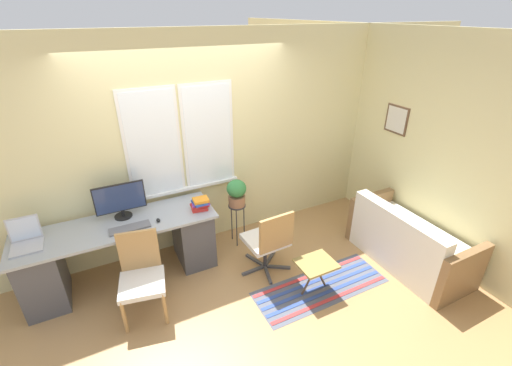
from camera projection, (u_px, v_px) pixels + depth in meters
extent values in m
plane|color=tan|center=(217.00, 269.00, 4.22)|extent=(14.00, 14.00, 0.00)
cube|color=beige|center=(190.00, 147.00, 4.19)|extent=(9.00, 0.06, 2.70)
cube|color=white|center=(153.00, 145.00, 3.93)|extent=(0.65, 0.02, 1.30)
cube|color=white|center=(153.00, 145.00, 3.93)|extent=(0.58, 0.01, 1.23)
cube|color=white|center=(209.00, 136.00, 4.20)|extent=(0.65, 0.02, 1.30)
cube|color=white|center=(209.00, 136.00, 4.20)|extent=(0.58, 0.01, 1.23)
cube|color=white|center=(186.00, 188.00, 4.36)|extent=(1.37, 0.11, 0.04)
cube|color=beige|center=(393.00, 133.00, 4.67)|extent=(0.06, 9.00, 2.70)
cube|color=brown|center=(397.00, 120.00, 4.51)|extent=(0.02, 0.35, 0.37)
cube|color=silver|center=(396.00, 120.00, 4.51)|extent=(0.01, 0.30, 0.32)
cube|color=#9EA3A8|center=(118.00, 226.00, 3.75)|extent=(2.12, 0.65, 0.03)
cube|color=#4C4C51|center=(43.00, 275.00, 3.59)|extent=(0.40, 0.57, 0.72)
cube|color=#4C4C51|center=(193.00, 234.00, 4.25)|extent=(0.40, 0.57, 0.72)
cube|color=#B7B7BC|center=(27.00, 247.00, 3.37)|extent=(0.29, 0.26, 0.02)
cube|color=#B7B7BC|center=(24.00, 228.00, 3.42)|extent=(0.29, 0.04, 0.25)
cube|color=silver|center=(24.00, 229.00, 3.42)|extent=(0.26, 0.03, 0.22)
cylinder|color=black|center=(124.00, 216.00, 3.88)|extent=(0.19, 0.19, 0.02)
cylinder|color=black|center=(123.00, 213.00, 3.86)|extent=(0.04, 0.04, 0.07)
cube|color=black|center=(120.00, 198.00, 3.78)|extent=(0.54, 0.02, 0.33)
cube|color=navy|center=(120.00, 198.00, 3.77)|extent=(0.52, 0.01, 0.31)
cube|color=slate|center=(130.00, 228.00, 3.67)|extent=(0.43, 0.14, 0.02)
ellipsoid|color=black|center=(158.00, 220.00, 3.79)|extent=(0.04, 0.07, 0.03)
cube|color=red|center=(200.00, 208.00, 4.01)|extent=(0.20, 0.14, 0.04)
cube|color=red|center=(200.00, 205.00, 4.01)|extent=(0.20, 0.15, 0.03)
cube|color=purple|center=(201.00, 203.00, 4.00)|extent=(0.22, 0.16, 0.02)
cube|color=#2851B2|center=(200.00, 202.00, 3.98)|extent=(0.16, 0.18, 0.03)
cube|color=orange|center=(201.00, 200.00, 3.97)|extent=(0.18, 0.16, 0.03)
cylinder|color=#B2844C|center=(124.00, 317.00, 3.30)|extent=(0.04, 0.04, 0.40)
cylinder|color=#B2844C|center=(165.00, 309.00, 3.39)|extent=(0.04, 0.04, 0.40)
cylinder|color=#B2844C|center=(127.00, 289.00, 3.63)|extent=(0.04, 0.04, 0.40)
cylinder|color=#B2844C|center=(164.00, 282.00, 3.72)|extent=(0.04, 0.04, 0.40)
cube|color=silver|center=(142.00, 284.00, 3.42)|extent=(0.51, 0.49, 0.06)
cube|color=#B2844C|center=(139.00, 250.00, 3.50)|extent=(0.40, 0.11, 0.46)
cube|color=#47474C|center=(254.00, 270.00, 4.17)|extent=(0.32, 0.05, 0.03)
cube|color=#47474C|center=(268.00, 275.00, 4.11)|extent=(0.12, 0.32, 0.03)
cube|color=#47474C|center=(278.00, 267.00, 4.23)|extent=(0.29, 0.20, 0.03)
cube|color=#47474C|center=(270.00, 258.00, 4.37)|extent=(0.27, 0.23, 0.03)
cube|color=#47474C|center=(255.00, 260.00, 4.34)|extent=(0.15, 0.31, 0.03)
cylinder|color=#333338|center=(265.00, 254.00, 4.16)|extent=(0.04, 0.04, 0.36)
cube|color=silver|center=(265.00, 240.00, 4.06)|extent=(0.49, 0.47, 0.06)
cube|color=#B2844C|center=(277.00, 233.00, 3.77)|extent=(0.43, 0.06, 0.43)
cube|color=white|center=(408.00, 246.00, 4.25)|extent=(0.70, 1.30, 0.45)
cube|color=white|center=(398.00, 226.00, 3.97)|extent=(0.16, 1.30, 0.32)
cube|color=olive|center=(462.00, 276.00, 3.66)|extent=(0.70, 0.09, 0.63)
cube|color=olive|center=(370.00, 214.00, 4.76)|extent=(0.70, 0.09, 0.63)
cylinder|color=#333338|center=(237.00, 205.00, 4.46)|extent=(0.23, 0.23, 0.02)
cylinder|color=#333338|center=(244.00, 222.00, 4.64)|extent=(0.01, 0.01, 0.56)
cylinder|color=#333338|center=(232.00, 222.00, 4.64)|extent=(0.01, 0.01, 0.56)
cylinder|color=#333338|center=(237.00, 228.00, 4.51)|extent=(0.01, 0.01, 0.56)
cylinder|color=#9E6B4C|center=(237.00, 200.00, 4.43)|extent=(0.22, 0.22, 0.13)
ellipsoid|color=#388442|center=(236.00, 188.00, 4.35)|extent=(0.25, 0.25, 0.23)
cube|color=#565B6B|center=(321.00, 287.00, 3.94)|extent=(1.57, 0.57, 0.01)
cube|color=#C63838|center=(332.00, 299.00, 3.77)|extent=(1.53, 0.05, 0.00)
cube|color=#334C99|center=(326.00, 292.00, 3.86)|extent=(1.53, 0.05, 0.00)
cube|color=#334C99|center=(321.00, 287.00, 3.94)|extent=(1.53, 0.05, 0.00)
cube|color=#334C99|center=(315.00, 281.00, 4.02)|extent=(1.53, 0.05, 0.00)
cube|color=#C63838|center=(310.00, 276.00, 4.10)|extent=(1.53, 0.05, 0.00)
cube|color=olive|center=(316.00, 264.00, 3.73)|extent=(0.41, 0.35, 0.02)
cylinder|color=#4C3D2D|center=(309.00, 279.00, 3.79)|extent=(0.20, 0.02, 0.38)
cylinder|color=#4C3D2D|center=(320.00, 275.00, 3.85)|extent=(0.20, 0.02, 0.38)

